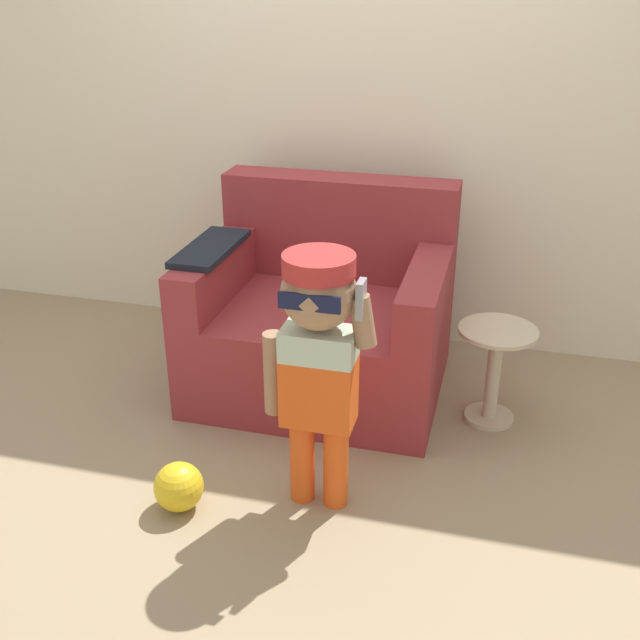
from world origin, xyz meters
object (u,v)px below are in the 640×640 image
armchair (323,318)px  side_table (494,365)px  toy_ball (179,487)px  person_child (318,345)px

armchair → side_table: armchair is taller
toy_ball → person_child: bearing=19.8°
person_child → armchair: bearing=103.4°
armchair → person_child: 0.98m
armchair → toy_ball: 1.14m
armchair → side_table: bearing=-10.2°
person_child → toy_ball: 0.78m
person_child → side_table: (0.60, 0.75, -0.40)m
side_table → person_child: bearing=-128.7°
armchair → toy_ball: bearing=-104.7°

